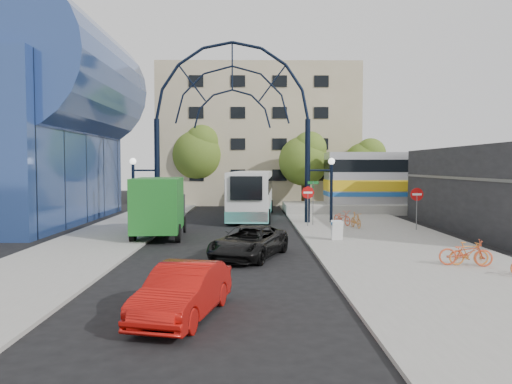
{
  "coord_description": "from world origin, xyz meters",
  "views": [
    {
      "loc": [
        1.2,
        -19.17,
        3.89
      ],
      "look_at": [
        1.48,
        6.0,
        2.57
      ],
      "focal_mm": 35.0,
      "sensor_mm": 36.0,
      "label": 1
    }
  ],
  "objects_px": {
    "gateway_arch": "(232,95)",
    "bike_near_a": "(342,217)",
    "sandwich_board": "(337,228)",
    "bike_far_a": "(466,253)",
    "red_sedan": "(183,291)",
    "green_truck": "(160,207)",
    "bike_far_b": "(469,254)",
    "do_not_enter_sign": "(417,198)",
    "stop_sign": "(308,196)",
    "tree_north_a": "(305,158)",
    "train_car": "(477,178)",
    "black_suv": "(249,242)",
    "bike_near_b": "(356,220)",
    "tree_north_b": "(199,152)",
    "tree_north_c": "(366,162)",
    "street_name_sign": "(313,193)",
    "city_bus": "(252,193)"
  },
  "relations": [
    {
      "from": "gateway_arch",
      "to": "bike_near_a",
      "type": "distance_m",
      "value": 10.75
    },
    {
      "from": "sandwich_board",
      "to": "bike_far_a",
      "type": "bearing_deg",
      "value": -60.63
    },
    {
      "from": "red_sedan",
      "to": "bike_near_a",
      "type": "bearing_deg",
      "value": 81.12
    },
    {
      "from": "green_truck",
      "to": "bike_far_b",
      "type": "relative_size",
      "value": 4.4
    },
    {
      "from": "do_not_enter_sign",
      "to": "stop_sign",
      "type": "bearing_deg",
      "value": 162.12
    },
    {
      "from": "tree_north_a",
      "to": "red_sedan",
      "type": "distance_m",
      "value": 33.38
    },
    {
      "from": "sandwich_board",
      "to": "stop_sign",
      "type": "bearing_deg",
      "value": 97.57
    },
    {
      "from": "do_not_enter_sign",
      "to": "train_car",
      "type": "xyz_separation_m",
      "value": [
        9.0,
        12.0,
        0.93
      ]
    },
    {
      "from": "black_suv",
      "to": "bike_near_b",
      "type": "distance_m",
      "value": 11.31
    },
    {
      "from": "stop_sign",
      "to": "red_sedan",
      "type": "bearing_deg",
      "value": -106.02
    },
    {
      "from": "gateway_arch",
      "to": "sandwich_board",
      "type": "height_order",
      "value": "gateway_arch"
    },
    {
      "from": "tree_north_b",
      "to": "green_truck",
      "type": "distance_m",
      "value": 22.23
    },
    {
      "from": "sandwich_board",
      "to": "bike_near_a",
      "type": "distance_m",
      "value": 6.77
    },
    {
      "from": "gateway_arch",
      "to": "tree_north_a",
      "type": "relative_size",
      "value": 1.95
    },
    {
      "from": "tree_north_a",
      "to": "black_suv",
      "type": "bearing_deg",
      "value": -101.66
    },
    {
      "from": "tree_north_c",
      "to": "street_name_sign",
      "type": "bearing_deg",
      "value": -114.31
    },
    {
      "from": "sandwich_board",
      "to": "tree_north_c",
      "type": "xyz_separation_m",
      "value": [
        6.52,
        21.95,
        3.53
      ]
    },
    {
      "from": "red_sedan",
      "to": "bike_far_a",
      "type": "bearing_deg",
      "value": 43.87
    },
    {
      "from": "do_not_enter_sign",
      "to": "black_suv",
      "type": "height_order",
      "value": "do_not_enter_sign"
    },
    {
      "from": "tree_north_b",
      "to": "do_not_enter_sign",
      "type": "bearing_deg",
      "value": -53.26
    },
    {
      "from": "bike_far_a",
      "to": "bike_near_a",
      "type": "bearing_deg",
      "value": 23.61
    },
    {
      "from": "train_car",
      "to": "bike_near_a",
      "type": "distance_m",
      "value": 16.16
    },
    {
      "from": "gateway_arch",
      "to": "bike_far_a",
      "type": "xyz_separation_m",
      "value": [
        9.31,
        -14.62,
        -7.93
      ]
    },
    {
      "from": "sandwich_board",
      "to": "do_not_enter_sign",
      "type": "bearing_deg",
      "value": 36.68
    },
    {
      "from": "bike_near_a",
      "to": "bike_far_b",
      "type": "xyz_separation_m",
      "value": [
        2.41,
        -13.09,
        -0.02
      ]
    },
    {
      "from": "gateway_arch",
      "to": "red_sedan",
      "type": "xyz_separation_m",
      "value": [
        -0.53,
        -20.55,
        -7.87
      ]
    },
    {
      "from": "tree_north_b",
      "to": "bike_near_b",
      "type": "distance_m",
      "value": 22.63
    },
    {
      "from": "tree_north_c",
      "to": "green_truck",
      "type": "relative_size",
      "value": 0.99
    },
    {
      "from": "train_car",
      "to": "bike_near_a",
      "type": "relative_size",
      "value": 13.96
    },
    {
      "from": "stop_sign",
      "to": "red_sedan",
      "type": "height_order",
      "value": "stop_sign"
    },
    {
      "from": "black_suv",
      "to": "bike_near_a",
      "type": "height_order",
      "value": "black_suv"
    },
    {
      "from": "stop_sign",
      "to": "bike_far_b",
      "type": "xyz_separation_m",
      "value": [
        4.69,
        -12.51,
        -1.42
      ]
    },
    {
      "from": "stop_sign",
      "to": "bike_far_a",
      "type": "height_order",
      "value": "stop_sign"
    },
    {
      "from": "stop_sign",
      "to": "do_not_enter_sign",
      "type": "relative_size",
      "value": 1.01
    },
    {
      "from": "train_car",
      "to": "bike_far_a",
      "type": "xyz_separation_m",
      "value": [
        -10.69,
        -22.62,
        -2.28
      ]
    },
    {
      "from": "red_sedan",
      "to": "street_name_sign",
      "type": "bearing_deg",
      "value": 86.14
    },
    {
      "from": "tree_north_c",
      "to": "black_suv",
      "type": "bearing_deg",
      "value": -112.77
    },
    {
      "from": "gateway_arch",
      "to": "tree_north_c",
      "type": "height_order",
      "value": "gateway_arch"
    },
    {
      "from": "train_car",
      "to": "stop_sign",
      "type": "bearing_deg",
      "value": -146.66
    },
    {
      "from": "train_car",
      "to": "tree_north_b",
      "type": "bearing_deg",
      "value": 161.64
    },
    {
      "from": "gateway_arch",
      "to": "stop_sign",
      "type": "height_order",
      "value": "gateway_arch"
    },
    {
      "from": "street_name_sign",
      "to": "do_not_enter_sign",
      "type": "bearing_deg",
      "value": -24.16
    },
    {
      "from": "black_suv",
      "to": "bike_near_a",
      "type": "bearing_deg",
      "value": 81.96
    },
    {
      "from": "tree_north_b",
      "to": "gateway_arch",
      "type": "bearing_deg",
      "value": -76.32
    },
    {
      "from": "green_truck",
      "to": "bike_near_a",
      "type": "height_order",
      "value": "green_truck"
    },
    {
      "from": "stop_sign",
      "to": "city_bus",
      "type": "distance_m",
      "value": 7.42
    },
    {
      "from": "city_bus",
      "to": "bike_near_b",
      "type": "relative_size",
      "value": 8.12
    },
    {
      "from": "green_truck",
      "to": "bike_far_a",
      "type": "distance_m",
      "value": 15.68
    },
    {
      "from": "street_name_sign",
      "to": "black_suv",
      "type": "distance_m",
      "value": 11.68
    },
    {
      "from": "green_truck",
      "to": "bike_near_a",
      "type": "bearing_deg",
      "value": 19.38
    }
  ]
}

